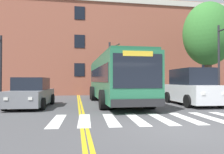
{
  "coord_description": "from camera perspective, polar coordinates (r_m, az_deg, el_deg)",
  "views": [
    {
      "loc": [
        -3.24,
        -6.55,
        1.54
      ],
      "look_at": [
        -0.95,
        7.19,
        1.78
      ],
      "focal_mm": 35.0,
      "sensor_mm": 36.0,
      "label": 1
    }
  ],
  "objects": [
    {
      "name": "car_red_behind_bus",
      "position": [
        23.12,
        0.46,
        -2.67
      ],
      "size": [
        2.24,
        4.07,
        1.91
      ],
      "color": "#AD1E1E",
      "rests_on": "ground"
    },
    {
      "name": "car_grey_near_lane",
      "position": [
        13.7,
        -20.33,
        -4.08
      ],
      "size": [
        2.38,
        4.73,
        1.73
      ],
      "color": "slate",
      "rests_on": "ground"
    },
    {
      "name": "city_bus",
      "position": [
        15.02,
        0.99,
        -0.45
      ],
      "size": [
        3.1,
        10.54,
        3.15
      ],
      "color": "#28704C",
      "rests_on": "ground"
    },
    {
      "name": "building_facade",
      "position": [
        26.96,
        -8.6,
        7.3
      ],
      "size": [
        36.88,
        6.66,
        10.85
      ],
      "color": "#9E5642",
      "rests_on": "ground"
    },
    {
      "name": "lane_line_yellow_outer",
      "position": [
        22.52,
        -8.56,
        -4.91
      ],
      "size": [
        0.12,
        36.0,
        0.01
      ],
      "primitive_type": "cube",
      "color": "gold",
      "rests_on": "ground"
    },
    {
      "name": "ground_plane",
      "position": [
        7.47,
        16.93,
        -12.86
      ],
      "size": [
        120.0,
        120.0,
        0.0
      ],
      "primitive_type": "plane",
      "color": "#4C4C4F"
    },
    {
      "name": "lane_line_yellow_inner",
      "position": [
        22.51,
        -8.97,
        -4.91
      ],
      "size": [
        0.12,
        36.0,
        0.01
      ],
      "primitive_type": "cube",
      "color": "gold",
      "rests_on": "ground"
    },
    {
      "name": "traffic_light_overhead",
      "position": [
        16.78,
        0.35,
        4.12
      ],
      "size": [
        0.5,
        2.8,
        4.71
      ],
      "color": "#28282D",
      "rests_on": "ground"
    },
    {
      "name": "street_tree_curbside_large",
      "position": [
        21.99,
        23.76,
        10.16
      ],
      "size": [
        5.09,
        4.78,
        8.7
      ],
      "color": "brown",
      "rests_on": "ground"
    },
    {
      "name": "crosswalk",
      "position": [
        9.27,
        12.77,
        -10.52
      ],
      "size": [
        8.9,
        3.36,
        0.01
      ],
      "color": "white",
      "rests_on": "ground"
    },
    {
      "name": "car_white_far_lane",
      "position": [
        14.97,
        20.02,
        -2.66
      ],
      "size": [
        2.4,
        5.01,
        2.32
      ],
      "color": "white",
      "rests_on": "ground"
    }
  ]
}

